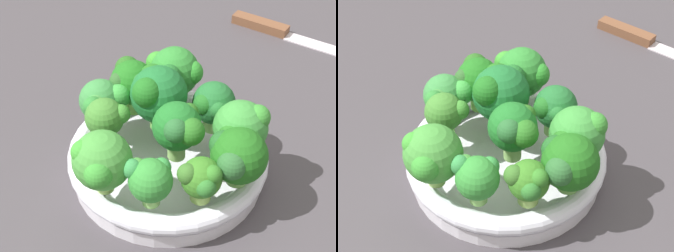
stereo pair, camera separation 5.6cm
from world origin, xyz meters
The scene contains 15 objects.
ground_plane centered at (0.00, 0.00, -1.25)cm, with size 130.00×130.00×2.50cm, color #423D42.
bowl centered at (-3.58, 1.36, 2.08)cm, with size 23.14×23.14×4.08cm.
broccoli_floret_0 centered at (-5.60, 0.33, 8.58)cm, with size 5.88×5.47×7.12cm.
broccoli_floret_1 centered at (-5.52, -6.52, 8.14)cm, with size 5.98×6.04×7.04cm.
broccoli_floret_2 centered at (-9.80, 8.43, 8.26)cm, with size 6.84×6.15×7.23cm.
broccoli_floret_3 centered at (-1.07, -3.89, 7.81)cm, with size 5.36×5.02×6.27cm.
broccoli_floret_4 centered at (-11.63, 3.76, 7.40)cm, with size 4.48×5.01×5.50cm.
broccoli_floret_5 centered at (-11.75, -1.38, 7.14)cm, with size 4.69×4.65×5.14cm.
broccoli_floret_6 centered at (-2.82, 8.29, 8.09)cm, with size 4.64×5.23×6.33cm.
broccoli_floret_7 centered at (0.73, 8.60, 7.56)cm, with size 5.47×6.06×6.00cm.
broccoli_floret_8 centered at (0.21, 2.28, 8.96)cm, with size 7.19×6.60×8.02cm.
broccoli_floret_9 centered at (3.30, 5.21, 8.29)cm, with size 6.32×5.42×6.87cm.
broccoli_floret_10 centered at (4.79, -0.04, 8.43)cm, with size 6.09×6.83×7.44cm.
broccoli_floret_11 centered at (-9.28, -5.23, 7.87)cm, with size 7.12×5.99×6.67cm.
knife centered at (25.45, -20.03, 0.55)cm, with size 17.89×22.71×1.50cm.
Camera 2 is at (-45.88, -1.46, 44.33)cm, focal length 54.71 mm.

